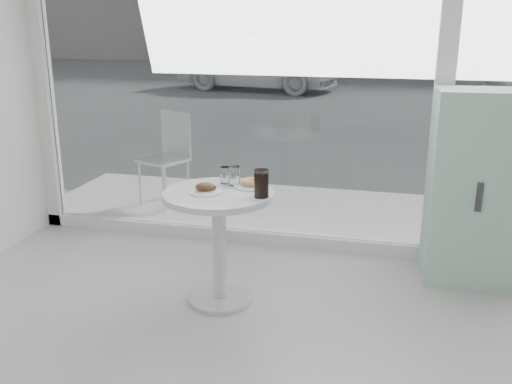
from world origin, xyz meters
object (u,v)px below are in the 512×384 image
(plate_fritter, at_px, (206,189))
(water_tumbler_b, at_px, (235,177))
(water_tumbler_a, at_px, (225,176))
(car_white, at_px, (257,62))
(cola_glass, at_px, (261,184))
(main_table, at_px, (219,224))
(plate_donut, at_px, (251,184))
(mint_cabinet, at_px, (475,188))
(patio_chair, at_px, (168,152))

(plate_fritter, distance_m, water_tumbler_b, 0.25)
(water_tumbler_a, distance_m, water_tumbler_b, 0.08)
(car_white, height_order, water_tumbler_a, car_white)
(cola_glass, bearing_deg, water_tumbler_b, 137.49)
(main_table, height_order, plate_donut, plate_donut)
(plate_donut, height_order, water_tumbler_b, water_tumbler_b)
(main_table, distance_m, mint_cabinet, 1.83)
(plate_fritter, bearing_deg, cola_glass, 0.02)
(main_table, bearing_deg, car_white, 102.83)
(patio_chair, relative_size, car_white, 0.21)
(water_tumbler_a, bearing_deg, car_white, 102.98)
(cola_glass, bearing_deg, car_white, 104.12)
(mint_cabinet, bearing_deg, plate_fritter, -158.01)
(mint_cabinet, relative_size, water_tumbler_a, 12.31)
(car_white, bearing_deg, water_tumbler_b, -155.66)
(patio_chair, distance_m, car_white, 10.23)
(water_tumbler_a, bearing_deg, plate_fritter, -102.38)
(car_white, height_order, plate_fritter, car_white)
(mint_cabinet, distance_m, water_tumbler_a, 1.77)
(patio_chair, xyz_separation_m, cola_glass, (1.39, -1.85, 0.28))
(car_white, bearing_deg, plate_donut, -155.13)
(mint_cabinet, xyz_separation_m, car_white, (-4.36, 11.13, 0.06))
(main_table, bearing_deg, water_tumbler_b, 71.68)
(plate_donut, height_order, water_tumbler_a, water_tumbler_a)
(water_tumbler_a, distance_m, cola_glass, 0.40)
(mint_cabinet, bearing_deg, car_white, 107.97)
(car_white, xyz_separation_m, cola_glass, (3.01, -11.94, 0.10))
(car_white, xyz_separation_m, plate_donut, (2.89, -11.75, 0.04))
(water_tumbler_a, bearing_deg, plate_donut, -14.42)
(mint_cabinet, height_order, patio_chair, mint_cabinet)
(main_table, relative_size, water_tumbler_a, 6.85)
(water_tumbler_b, distance_m, cola_glass, 0.32)
(main_table, height_order, car_white, car_white)
(mint_cabinet, relative_size, car_white, 0.31)
(plate_fritter, xyz_separation_m, water_tumbler_a, (0.05, 0.25, 0.02))
(mint_cabinet, relative_size, plate_fritter, 6.50)
(patio_chair, relative_size, water_tumbler_a, 8.16)
(car_white, height_order, plate_donut, car_white)
(car_white, xyz_separation_m, water_tumbler_b, (2.77, -11.73, 0.08))
(car_white, bearing_deg, water_tumbler_a, -155.97)
(cola_glass, bearing_deg, plate_donut, 120.10)
(cola_glass, bearing_deg, water_tumbler_a, 141.16)
(main_table, xyz_separation_m, plate_fritter, (-0.07, -0.04, 0.25))
(car_white, height_order, water_tumbler_b, car_white)
(plate_fritter, bearing_deg, water_tumbler_b, 59.12)
(patio_chair, bearing_deg, cola_glass, -29.22)
(car_white, relative_size, cola_glass, 25.26)
(mint_cabinet, bearing_deg, water_tumbler_b, -162.70)
(plate_donut, bearing_deg, mint_cabinet, 22.81)
(mint_cabinet, bearing_deg, cola_glass, -152.36)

